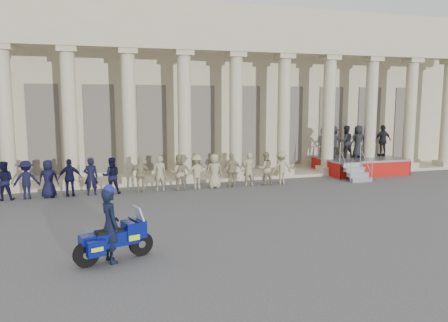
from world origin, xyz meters
TOP-DOWN VIEW (x-y plane):
  - ground at (0.00, 0.00)m, footprint 90.00×90.00m
  - building at (-0.00, 14.74)m, footprint 40.00×12.50m
  - officer_rank at (-4.21, 6.18)m, footprint 20.48×0.59m
  - reviewing_stand at (10.82, 7.96)m, footprint 4.30×4.09m
  - motorcycle at (-2.55, -2.00)m, footprint 1.96×1.09m
  - rider at (-2.66, -2.04)m, footprint 0.63×0.77m

SIDE VIEW (x-z plane):
  - ground at x=0.00m, z-range 0.00..0.00m
  - motorcycle at x=-2.55m, z-range -0.09..1.21m
  - officer_rank at x=-4.21m, z-range 0.00..1.56m
  - rider at x=-2.66m, z-range -0.01..1.92m
  - reviewing_stand at x=10.82m, z-range 0.11..2.73m
  - building at x=0.00m, z-range 0.02..9.02m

